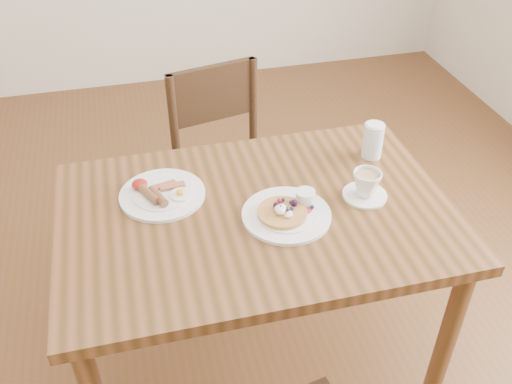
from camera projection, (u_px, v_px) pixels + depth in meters
ground at (256, 361)px, 2.20m from camera, size 5.00×5.00×0.00m
dining_table at (256, 234)px, 1.80m from camera, size 1.20×0.80×0.75m
chair_far at (228, 164)px, 2.39m from camera, size 0.50×0.50×0.88m
pancake_plate at (288, 212)px, 1.71m from camera, size 0.27×0.27×0.06m
breakfast_plate at (161, 194)px, 1.79m from camera, size 0.27×0.27×0.04m
teacup_saucer at (366, 185)px, 1.77m from camera, size 0.14×0.14×0.09m
water_glass at (373, 140)px, 1.94m from camera, size 0.07×0.07×0.12m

